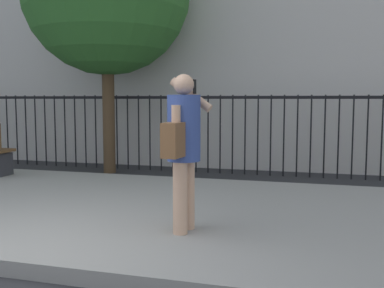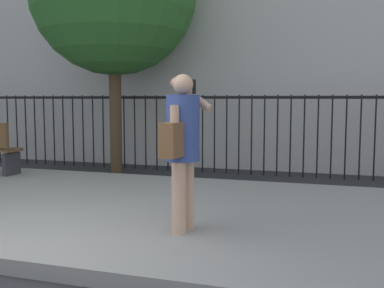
# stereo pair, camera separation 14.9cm
# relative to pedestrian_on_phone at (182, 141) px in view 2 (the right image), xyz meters

# --- Properties ---
(sidewalk) EXTENTS (28.00, 4.40, 0.15)m
(sidewalk) POSITION_rel_pedestrian_on_phone_xyz_m (-1.29, 0.96, -1.02)
(sidewalk) COLOR gray
(sidewalk) RESTS_ON ground
(iron_fence) EXTENTS (12.03, 0.04, 1.60)m
(iron_fence) POSITION_rel_pedestrian_on_phone_xyz_m (-1.29, 4.66, -0.07)
(iron_fence) COLOR black
(iron_fence) RESTS_ON ground
(pedestrian_on_phone) EXTENTS (0.48, 0.67, 1.62)m
(pedestrian_on_phone) POSITION_rel_pedestrian_on_phone_xyz_m (0.00, 0.00, 0.00)
(pedestrian_on_phone) COLOR tan
(pedestrian_on_phone) RESTS_ON sidewalk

